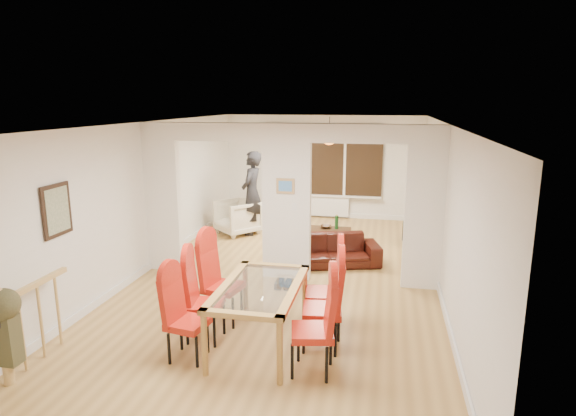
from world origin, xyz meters
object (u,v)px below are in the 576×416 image
(dining_chair_lb, at_px, (205,299))
(person, at_px, (252,193))
(bowl, at_px, (326,227))
(dining_chair_rc, at_px, (323,287))
(dining_chair_la, at_px, (187,317))
(armchair, at_px, (237,217))
(bottle, at_px, (337,222))
(dining_chair_rb, at_px, (322,304))
(dining_chair_lc, at_px, (223,281))
(dining_chair_ra, at_px, (312,325))
(dining_table, at_px, (260,315))
(coffee_table, at_px, (325,234))
(sofa, at_px, (327,250))
(television, at_px, (403,229))

(dining_chair_lb, bearing_deg, person, 90.81)
(bowl, bearing_deg, dining_chair_rc, -83.38)
(dining_chair_lb, relative_size, person, 0.58)
(dining_chair_la, bearing_deg, dining_chair_rc, 46.75)
(armchair, relative_size, bottle, 2.74)
(person, height_order, bowl, person)
(dining_chair_rb, distance_m, bowl, 4.73)
(dining_chair_lc, height_order, dining_chair_ra, dining_chair_lc)
(armchair, bearing_deg, dining_chair_ra, -23.16)
(dining_table, distance_m, bottle, 4.77)
(dining_chair_lc, relative_size, bottle, 3.73)
(dining_chair_rb, xyz_separation_m, bottle, (-0.31, 4.67, -0.17))
(dining_table, relative_size, dining_chair_rb, 1.45)
(coffee_table, height_order, bottle, bottle)
(sofa, xyz_separation_m, person, (-1.91, 1.74, 0.66))
(dining_chair_ra, bearing_deg, dining_chair_lb, 150.44)
(bowl, bearing_deg, coffee_table, -98.24)
(dining_chair_lb, distance_m, armchair, 4.96)
(dining_chair_rc, height_order, sofa, dining_chair_rc)
(dining_chair_ra, bearing_deg, sofa, 83.19)
(dining_table, xyz_separation_m, bowl, (0.21, 4.77, -0.11))
(dining_chair_la, relative_size, armchair, 1.23)
(dining_chair_la, relative_size, coffee_table, 0.95)
(dining_chair_ra, height_order, armchair, dining_chair_ra)
(person, distance_m, coffee_table, 1.86)
(armchair, bearing_deg, dining_table, -28.06)
(television, relative_size, coffee_table, 0.88)
(dining_chair_lc, bearing_deg, television, 72.15)
(television, bearing_deg, bottle, 102.38)
(television, distance_m, bowl, 1.65)
(dining_chair_rb, height_order, bottle, dining_chair_rb)
(dining_chair_la, height_order, coffee_table, dining_chair_la)
(dining_chair_lb, height_order, coffee_table, dining_chair_lb)
(sofa, bearing_deg, television, 36.41)
(dining_chair_rb, bearing_deg, bowl, 88.93)
(dining_table, bearing_deg, dining_chair_rc, 40.93)
(dining_chair_lc, relative_size, armchair, 1.36)
(person, relative_size, television, 1.94)
(dining_table, relative_size, sofa, 0.88)
(dining_table, height_order, bottle, dining_table)
(armchair, distance_m, person, 0.65)
(dining_chair_rb, xyz_separation_m, person, (-2.22, 4.79, 0.36))
(dining_chair_la, distance_m, dining_chair_rc, 1.79)
(dining_table, distance_m, television, 5.28)
(dining_chair_rb, xyz_separation_m, dining_chair_rc, (-0.06, 0.52, -0.00))
(dining_chair_rc, distance_m, television, 4.51)
(dining_table, bearing_deg, person, 106.80)
(sofa, xyz_separation_m, armchair, (-2.25, 1.70, 0.11))
(sofa, bearing_deg, armchair, 127.06)
(dining_chair_ra, relative_size, person, 0.60)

